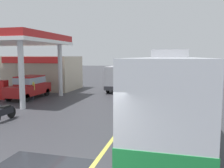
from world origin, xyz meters
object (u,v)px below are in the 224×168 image
object	(u,v)px
car_trailing_behind_bus	(175,79)
minibus_opposing_lane	(121,76)
coach_bus_main	(169,93)
car_at_pump	(29,86)
pedestrian_near_pump	(32,88)
motorcycle_parked_forecourt	(4,112)

from	to	relation	value
car_trailing_behind_bus	minibus_opposing_lane	bearing A→B (deg)	-149.78
car_trailing_behind_bus	coach_bus_main	bearing A→B (deg)	-91.44
car_at_pump	car_trailing_behind_bus	xyz separation A→B (m)	(11.50, 9.55, 0.00)
car_at_pump	pedestrian_near_pump	xyz separation A→B (m)	(0.60, -0.60, -0.08)
pedestrian_near_pump	car_at_pump	bearing A→B (deg)	135.09
car_at_pump	motorcycle_parked_forecourt	world-z (taller)	car_at_pump
car_at_pump	pedestrian_near_pump	bearing A→B (deg)	-44.91
minibus_opposing_lane	motorcycle_parked_forecourt	xyz separation A→B (m)	(-3.55, -12.89, -1.03)
motorcycle_parked_forecourt	pedestrian_near_pump	distance (m)	6.19
car_at_pump	motorcycle_parked_forecourt	bearing A→B (deg)	-67.04
coach_bus_main	motorcycle_parked_forecourt	size ratio (longest dim) A/B	6.13
pedestrian_near_pump	minibus_opposing_lane	bearing A→B (deg)	51.41
car_at_pump	motorcycle_parked_forecourt	xyz separation A→B (m)	(2.71, -6.39, -0.57)
motorcycle_parked_forecourt	minibus_opposing_lane	bearing A→B (deg)	74.59
pedestrian_near_pump	car_trailing_behind_bus	size ratio (longest dim) A/B	0.40
motorcycle_parked_forecourt	car_trailing_behind_bus	world-z (taller)	car_trailing_behind_bus
coach_bus_main	car_trailing_behind_bus	bearing A→B (deg)	88.56
car_trailing_behind_bus	car_at_pump	bearing A→B (deg)	-140.29
minibus_opposing_lane	car_trailing_behind_bus	size ratio (longest dim) A/B	1.46
car_at_pump	motorcycle_parked_forecourt	size ratio (longest dim) A/B	2.33
minibus_opposing_lane	car_trailing_behind_bus	bearing A→B (deg)	30.22
motorcycle_parked_forecourt	car_at_pump	bearing A→B (deg)	112.96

